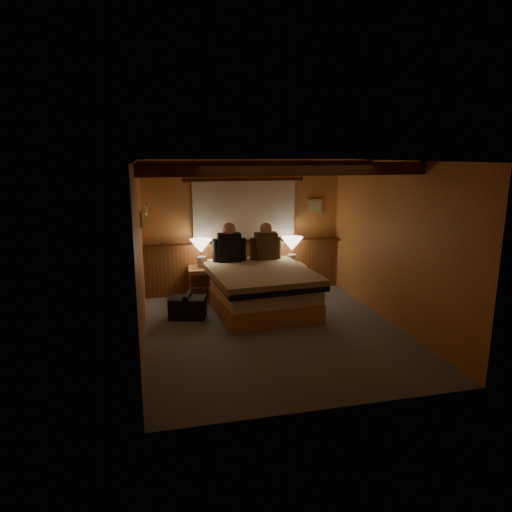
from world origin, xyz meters
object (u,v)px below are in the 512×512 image
object	(u,v)px
lamp_right	(292,245)
duffel_bag	(188,307)
lamp_left	(201,248)
bed	(259,288)
nightstand_left	(204,284)
person_left	(229,245)
nightstand_right	(291,279)
person_right	(266,244)

from	to	relation	value
lamp_right	duffel_bag	distance (m)	2.27
lamp_left	duffel_bag	distance (m)	1.21
bed	duffel_bag	world-z (taller)	bed
nightstand_left	person_left	size ratio (longest dim) A/B	0.82
nightstand_right	nightstand_left	bearing A→B (deg)	-178.76
bed	nightstand_right	world-z (taller)	bed
lamp_right	lamp_left	bearing A→B (deg)	179.95
lamp_right	duffel_bag	bearing A→B (deg)	-155.68
duffel_bag	lamp_left	bearing A→B (deg)	85.15
lamp_left	lamp_right	bearing A→B (deg)	-0.05
nightstand_right	lamp_right	distance (m)	0.62
lamp_left	duffel_bag	xyz separation A→B (m)	(-0.33, -0.89, -0.75)
bed	nightstand_right	bearing A→B (deg)	39.89
lamp_left	duffel_bag	size ratio (longest dim) A/B	0.80
nightstand_left	nightstand_right	bearing A→B (deg)	6.27
duffel_bag	person_left	bearing A→B (deg)	60.33
lamp_left	person_left	world-z (taller)	person_left
duffel_bag	person_right	bearing A→B (deg)	45.00
person_left	person_right	size ratio (longest dim) A/B	1.04
bed	lamp_right	world-z (taller)	lamp_right
lamp_left	lamp_right	world-z (taller)	lamp_left
nightstand_right	person_left	xyz separation A→B (m)	(-1.15, -0.12, 0.69)
nightstand_left	nightstand_right	distance (m)	1.59
nightstand_right	lamp_left	bearing A→B (deg)	-179.64
nightstand_left	nightstand_right	size ratio (longest dim) A/B	1.09
bed	duffel_bag	distance (m)	1.20
lamp_right	person_right	world-z (taller)	person_right
bed	lamp_left	distance (m)	1.26
bed	nightstand_right	xyz separation A→B (m)	(0.78, 0.77, -0.09)
person_left	bed	bearing A→B (deg)	-57.31
nightstand_left	nightstand_right	xyz separation A→B (m)	(1.59, 0.05, -0.02)
person_left	duffel_bag	size ratio (longest dim) A/B	1.15
lamp_left	lamp_right	size ratio (longest dim) A/B	0.96
nightstand_right	person_left	bearing A→B (deg)	-174.79
nightstand_left	lamp_left	xyz separation A→B (m)	(-0.03, 0.02, 0.63)
lamp_left	nightstand_left	bearing A→B (deg)	-35.46
person_left	person_right	distance (m)	0.66
lamp_left	person_left	size ratio (longest dim) A/B	0.70
nightstand_left	person_right	distance (m)	1.28
lamp_right	duffel_bag	xyz separation A→B (m)	(-1.96, -0.89, -0.71)
nightstand_right	lamp_left	distance (m)	1.75
nightstand_right	lamp_left	xyz separation A→B (m)	(-1.63, -0.03, 0.66)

